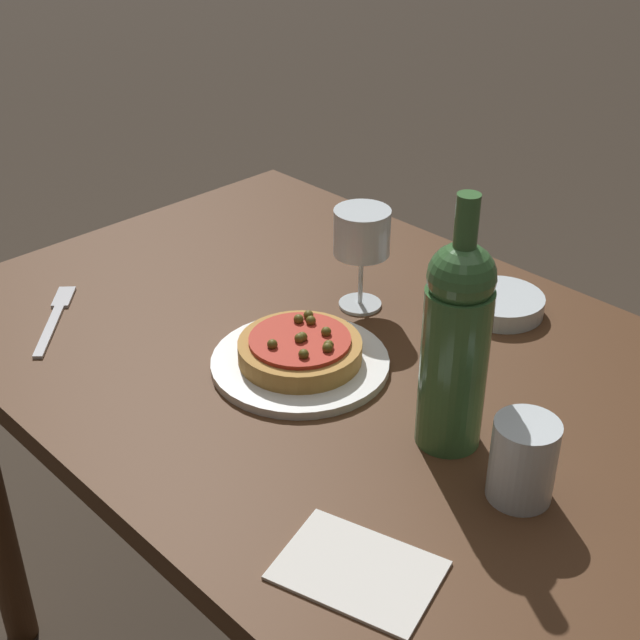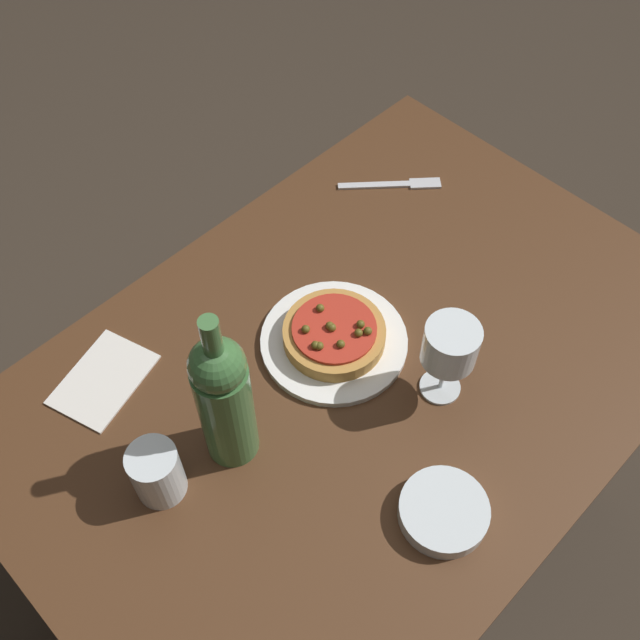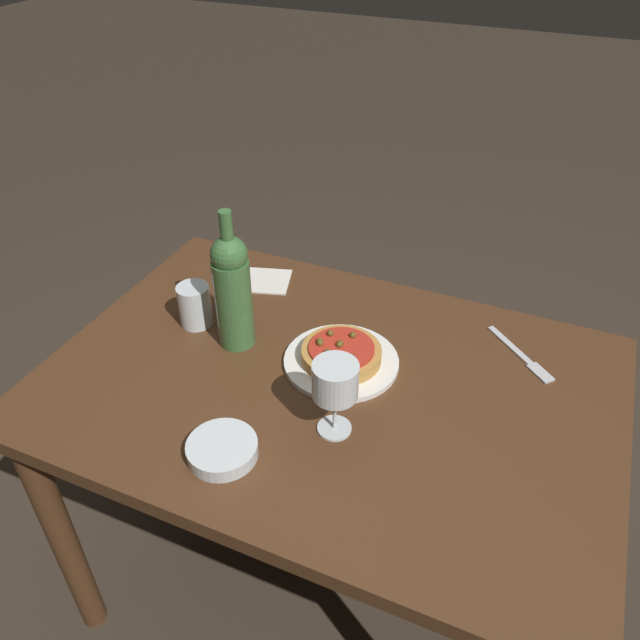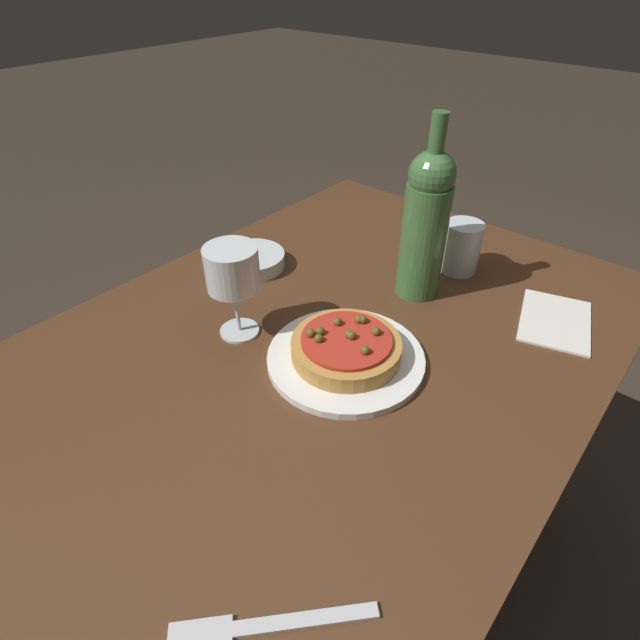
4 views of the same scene
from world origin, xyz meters
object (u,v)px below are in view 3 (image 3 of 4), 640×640
Objects in this scene: wine_glass at (335,383)px; wine_bottle at (233,289)px; fork at (523,357)px; pizza at (341,353)px; water_cup at (195,305)px; side_bowl at (222,449)px; dinner_plate at (341,361)px; dining_table at (328,417)px.

wine_bottle reaches higher than wine_glass.
wine_glass reaches higher than fork.
pizza is 1.06× the size of wine_glass.
pizza is 0.36m from water_cup.
side_bowl is (-0.14, 0.29, -0.12)m from wine_bottle.
pizza is 0.53× the size of wine_bottle.
wine_bottle reaches higher than water_cup.
dinner_plate is 0.76× the size of wine_bottle.
water_cup is at bearing -51.07° from side_bowl.
wine_bottle is at bearing -27.99° from wine_glass.
water_cup is at bearing -0.01° from dinner_plate.
water_cup is 0.73m from fork.
fork is at bearing -153.77° from dinner_plate.
dinner_plate is at bearing -174.98° from wine_bottle.
dinner_plate is at bearing -111.64° from fork.
side_bowl is (0.10, 0.26, 0.12)m from dining_table.
pizza is at bearing -175.04° from wine_bottle.
dining_table is 0.34m from wine_bottle.
wine_bottle is at bearing -119.68° from fork.
pizza is (-0.01, -0.06, 0.14)m from dining_table.
water_cup reaches higher than fork.
pizza is at bearing 50.36° from dinner_plate.
dining_table is 0.30m from side_bowl.
dinner_plate is (-0.01, -0.06, 0.11)m from dining_table.
wine_glass is 0.34m from wine_bottle.
wine_bottle is at bearing 5.02° from dinner_plate.
wine_glass is at bearing 108.12° from pizza.
water_cup is 0.61× the size of fork.
fork is at bearing -161.81° from wine_bottle.
wine_glass reaches higher than pizza.
dining_table is at bearing -110.53° from side_bowl.
wine_glass is at bearing -87.59° from fork.
fork is (-0.45, -0.49, -0.01)m from side_bowl.
water_cup is (0.35, -0.06, 0.16)m from dining_table.
pizza is at bearing -111.62° from fork.
side_bowl reaches higher than dining_table.
wine_bottle is (0.24, 0.02, 0.11)m from pizza.
wine_glass reaches higher than side_bowl.
water_cup is at bearing -0.05° from pizza.
side_bowl is at bearing 114.88° from wine_bottle.
dinner_plate is 0.39m from fork.
water_cup is at bearing -9.50° from dining_table.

